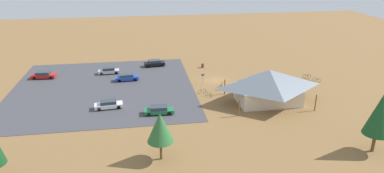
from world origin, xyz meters
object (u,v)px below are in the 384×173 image
at_px(car_white_end_stall, 109,104).
at_px(car_black_inner_stall, 154,63).
at_px(pine_midwest, 380,115).
at_px(lot_sign, 203,77).
at_px(bicycle_purple_mid_cluster, 288,81).
at_px(bicycle_teal_near_porch, 317,80).
at_px(car_green_by_curb, 159,110).
at_px(pine_center, 160,128).
at_px(bicycle_green_front_row, 308,85).
at_px(bicycle_black_yard_right, 307,76).
at_px(bicycle_orange_trailside, 202,91).
at_px(bicycle_silver_edge_south, 222,84).
at_px(bicycle_red_lone_west, 308,81).
at_px(bicycle_yellow_lone_east, 209,94).
at_px(car_blue_back_corner, 127,77).
at_px(bike_pavilion, 269,84).
at_px(car_silver_near_entry, 109,71).
at_px(bicycle_blue_edge_north, 299,85).
at_px(bicycle_white_yard_front, 220,88).
at_px(car_red_far_end, 43,75).
at_px(visitor_crossing_yard, 277,81).

bearing_deg(car_white_end_stall, car_black_inner_stall, -111.86).
height_order(pine_midwest, car_white_end_stall, pine_midwest).
relative_size(lot_sign, bicycle_purple_mid_cluster, 1.29).
bearing_deg(bicycle_teal_near_porch, car_green_by_curb, 17.40).
relative_size(car_black_inner_stall, car_white_end_stall, 1.01).
distance_m(pine_center, car_white_end_stall, 18.33).
height_order(pine_center, bicycle_green_front_row, pine_center).
distance_m(bicycle_purple_mid_cluster, bicycle_black_yard_right, 5.58).
distance_m(bicycle_teal_near_porch, car_black_inner_stall, 34.73).
bearing_deg(car_black_inner_stall, bicycle_black_yard_right, 157.26).
distance_m(bicycle_orange_trailside, bicycle_teal_near_porch, 23.77).
relative_size(bicycle_green_front_row, car_white_end_stall, 0.36).
distance_m(bicycle_silver_edge_south, car_black_inner_stall, 19.00).
distance_m(car_green_by_curb, car_white_end_stall, 8.68).
bearing_deg(bicycle_red_lone_west, bicycle_silver_edge_south, -1.77).
xyz_separation_m(bicycle_yellow_lone_east, car_blue_back_corner, (14.52, -10.48, 0.35)).
xyz_separation_m(bike_pavilion, bicycle_black_yard_right, (-12.36, -10.49, -2.94)).
xyz_separation_m(bike_pavilion, bicycle_orange_trailside, (10.31, -5.61, -2.96)).
height_order(car_silver_near_entry, car_white_end_stall, car_white_end_stall).
height_order(bicycle_black_yard_right, car_white_end_stall, car_white_end_stall).
bearing_deg(pine_center, bicycle_orange_trailside, -113.65).
distance_m(bicycle_yellow_lone_east, car_black_inner_stall, 20.99).
distance_m(bicycle_green_front_row, car_blue_back_corner, 35.37).
height_order(pine_midwest, car_green_by_curb, pine_midwest).
distance_m(bicycle_blue_edge_north, car_blue_back_corner, 33.64).
relative_size(lot_sign, bicycle_white_yard_front, 1.39).
bearing_deg(car_green_by_curb, car_red_far_end, -42.85).
distance_m(bicycle_green_front_row, bicycle_red_lone_west, 2.33).
bearing_deg(bicycle_green_front_row, bicycle_purple_mid_cluster, -36.05).
bearing_deg(bicycle_white_yard_front, bicycle_purple_mid_cluster, -175.12).
xyz_separation_m(car_blue_back_corner, car_red_far_end, (16.78, -4.06, 0.02)).
height_order(bike_pavilion, bicycle_black_yard_right, bike_pavilion).
relative_size(bicycle_black_yard_right, car_black_inner_stall, 0.36).
relative_size(bicycle_green_front_row, car_green_by_curb, 0.36).
bearing_deg(bicycle_white_yard_front, lot_sign, -51.34).
bearing_deg(car_blue_back_corner, pine_midwest, 134.87).
bearing_deg(pine_midwest, bicycle_blue_edge_north, -91.93).
relative_size(bicycle_yellow_lone_east, car_silver_near_entry, 0.33).
height_order(bicycle_yellow_lone_east, car_silver_near_entry, car_silver_near_entry).
bearing_deg(car_red_far_end, pine_center, 122.64).
bearing_deg(car_black_inner_stall, car_blue_back_corner, 55.42).
distance_m(bicycle_red_lone_west, bicycle_orange_trailside, 21.84).
bearing_deg(pine_midwest, bike_pavilion, -65.94).
height_order(bicycle_red_lone_west, bicycle_black_yard_right, bicycle_black_yard_right).
bearing_deg(visitor_crossing_yard, bicycle_white_yard_front, 1.85).
bearing_deg(car_white_end_stall, bicycle_blue_edge_north, -172.99).
distance_m(bike_pavilion, bicycle_black_yard_right, 16.48).
bearing_deg(bicycle_black_yard_right, bicycle_silver_edge_south, 6.17).
bearing_deg(bike_pavilion, car_blue_back_corner, -31.20).
distance_m(lot_sign, bicycle_white_yard_front, 4.50).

